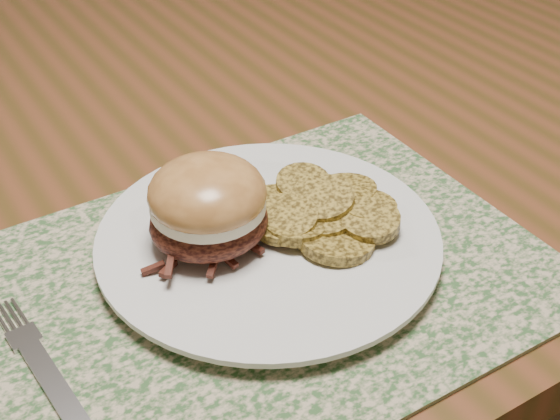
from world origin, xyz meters
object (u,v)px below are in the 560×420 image
Objects in this scene: dining_table at (157,195)px; dinner_plate at (268,242)px; pork_sandwich at (208,205)px; fork at (49,377)px.

dining_table is 0.25m from dinner_plate.
fork is (-0.15, -0.06, -0.05)m from pork_sandwich.
dining_table is at bearing 67.64° from pork_sandwich.
pork_sandwich is (-0.04, -0.21, 0.13)m from dining_table.
dining_table is 0.34m from fork.
dining_table is 0.26m from pork_sandwich.
dinner_plate is at bearing -89.53° from dining_table.
fork is (-0.19, -0.27, 0.09)m from dining_table.
pork_sandwich reaches higher than fork.
pork_sandwich reaches higher than dining_table.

